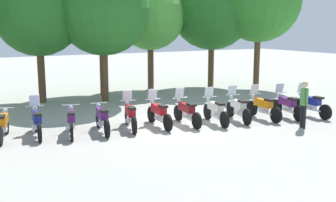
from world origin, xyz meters
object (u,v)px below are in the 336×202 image
at_px(motorcycle_8, 238,108).
at_px(motorcycle_4, 130,115).
at_px(motorcycle_2, 71,121).
at_px(motorcycle_11, 311,104).
at_px(motorcycle_7, 215,110).
at_px(tree_6, 212,8).
at_px(tree_7, 259,0).
at_px(motorcycle_5, 159,113).
at_px(tree_3, 103,9).
at_px(person_0, 304,100).
at_px(motorcycle_3, 102,118).
at_px(motorcycle_9, 263,107).
at_px(motorcycle_6, 187,112).
at_px(motorcycle_0, 3,125).
at_px(motorcycle_1, 37,122).
at_px(tree_2, 38,11).
at_px(tree_4, 101,6).
at_px(tree_5, 150,15).
at_px(motorcycle_10, 287,105).

bearing_deg(motorcycle_8, motorcycle_4, 91.79).
bearing_deg(motorcycle_4, motorcycle_2, 99.73).
bearing_deg(motorcycle_11, motorcycle_7, 83.26).
height_order(tree_6, tree_7, tree_7).
bearing_deg(motorcycle_5, motorcycle_7, -101.78).
relative_size(motorcycle_2, tree_3, 0.31).
bearing_deg(person_0, tree_6, 83.50).
relative_size(motorcycle_3, person_0, 1.22).
distance_m(motorcycle_2, tree_6, 13.81).
bearing_deg(motorcycle_9, motorcycle_6, 81.68).
xyz_separation_m(motorcycle_0, tree_7, (15.18, 4.82, 4.77)).
distance_m(motorcycle_1, motorcycle_6, 5.54).
xyz_separation_m(motorcycle_0, tree_2, (2.69, 6.39, 3.97)).
distance_m(motorcycle_6, motorcycle_8, 2.22).
bearing_deg(motorcycle_0, tree_6, -48.05).
height_order(motorcycle_7, motorcycle_8, same).
bearing_deg(motorcycle_9, motorcycle_0, 82.72).
distance_m(motorcycle_1, tree_7, 15.68).
bearing_deg(motorcycle_5, tree_4, -0.97).
bearing_deg(tree_4, motorcycle_8, -73.35).
bearing_deg(motorcycle_5, motorcycle_9, -98.04).
relative_size(motorcycle_8, tree_5, 0.33).
xyz_separation_m(motorcycle_2, motorcycle_6, (4.34, -0.64, 0.01)).
xyz_separation_m(motorcycle_9, tree_4, (-3.65, 8.86, 4.33)).
distance_m(motorcycle_1, tree_2, 7.79).
bearing_deg(motorcycle_1, motorcycle_0, 89.65).
xyz_separation_m(motorcycle_1, tree_3, (4.48, 5.34, 4.10)).
distance_m(motorcycle_4, person_0, 6.49).
relative_size(motorcycle_5, motorcycle_9, 1.00).
xyz_separation_m(motorcycle_2, tree_7, (13.01, 5.38, 4.77)).
relative_size(motorcycle_0, motorcycle_4, 1.00).
bearing_deg(tree_2, motorcycle_0, -112.81).
xyz_separation_m(motorcycle_2, motorcycle_9, (7.61, -1.33, 0.01)).
xyz_separation_m(motorcycle_11, tree_7, (3.23, 7.25, 4.75)).
height_order(motorcycle_1, tree_5, tree_5).
distance_m(motorcycle_7, tree_3, 8.18).
relative_size(motorcycle_3, tree_5, 0.34).
xyz_separation_m(motorcycle_7, motorcycle_10, (3.26, -0.56, 0.00)).
relative_size(tree_2, tree_6, 0.90).
bearing_deg(person_0, motorcycle_1, 167.67).
bearing_deg(motorcycle_2, motorcycle_4, -78.62).
xyz_separation_m(motorcycle_2, tree_5, (7.18, 8.14, 3.91)).
bearing_deg(motorcycle_11, tree_7, -19.57).
xyz_separation_m(motorcycle_5, tree_7, (9.75, 5.77, 4.75)).
bearing_deg(motorcycle_6, motorcycle_9, -97.91).
distance_m(motorcycle_4, tree_7, 13.06).
bearing_deg(motorcycle_9, motorcycle_1, 82.23).
bearing_deg(motorcycle_4, tree_2, 27.23).
distance_m(motorcycle_11, person_0, 2.39).
bearing_deg(motorcycle_0, motorcycle_7, -86.66).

